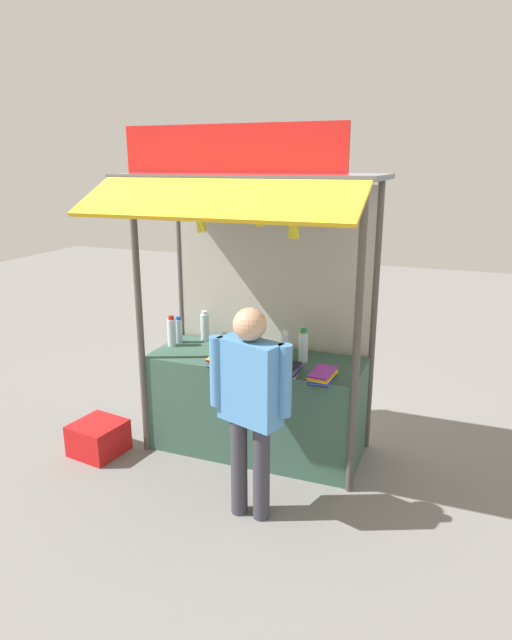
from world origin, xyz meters
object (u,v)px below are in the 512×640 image
banana_bunch_inner_right (201,222)px  plastic_crate (99,438)px  water_bottle_front_right (179,330)px  banana_bunch_rightmost (259,218)px  water_bottle_mid_left (205,327)px  magazine_stack_back_right (322,375)px  water_bottle_center (303,346)px  magazine_stack_back_left (223,359)px  vendor_person (250,396)px  water_bottle_rear_center (172,332)px  magazine_stack_far_left (286,369)px  banana_bunch_leftmost (294,228)px  water_bottle_left (286,346)px

banana_bunch_inner_right → plastic_crate: (-1.05, -0.12, -1.98)m
water_bottle_front_right → banana_bunch_rightmost: bearing=-29.7°
water_bottle_front_right → water_bottle_mid_left: water_bottle_mid_left is taller
water_bottle_mid_left → magazine_stack_back_right: size_ratio=0.93×
water_bottle_center → water_bottle_front_right: bearing=176.6°
magazine_stack_back_left → banana_bunch_rightmost: 1.33m
water_bottle_mid_left → vendor_person: vendor_person is taller
banana_bunch_rightmost → vendor_person: bearing=-77.2°
water_bottle_rear_center → water_bottle_center: bearing=1.5°
water_bottle_rear_center → vendor_person: bearing=-39.6°
water_bottle_rear_center → magazine_stack_far_left: size_ratio=1.11×
water_bottle_rear_center → banana_bunch_leftmost: size_ratio=0.91×
water_bottle_center → plastic_crate: water_bottle_center is taller
water_bottle_left → magazine_stack_far_left: bearing=-71.5°
water_bottle_mid_left → magazine_stack_back_right: 1.44m
magazine_stack_back_right → vendor_person: vendor_person is taller
water_bottle_center → banana_bunch_leftmost: size_ratio=0.93×
water_bottle_mid_left → magazine_stack_back_right: water_bottle_mid_left is taller
water_bottle_front_right → magazine_stack_back_right: water_bottle_front_right is taller
water_bottle_rear_center → magazine_stack_far_left: water_bottle_rear_center is taller
plastic_crate → magazine_stack_far_left: bearing=11.2°
magazine_stack_back_right → vendor_person: size_ratio=0.20×
water_bottle_rear_center → vendor_person: 1.53m
water_bottle_center → banana_bunch_leftmost: 1.20m
banana_bunch_leftmost → water_bottle_center: bearing=96.0°
water_bottle_left → water_bottle_center: bearing=5.1°
water_bottle_left → water_bottle_mid_left: water_bottle_mid_left is taller
water_bottle_front_right → water_bottle_mid_left: (0.21, 0.15, 0.02)m
magazine_stack_back_right → plastic_crate: 2.17m
water_bottle_front_right → plastic_crate: 1.23m
water_bottle_center → banana_bunch_leftmost: banana_bunch_leftmost is taller
water_bottle_front_right → water_bottle_center: bearing=-3.4°
plastic_crate → magazine_stack_back_right: bearing=8.3°
water_bottle_rear_center → banana_bunch_inner_right: size_ratio=0.94×
banana_bunch_leftmost → banana_bunch_inner_right: bearing=-179.9°
water_bottle_center → magazine_stack_far_left: size_ratio=1.13×
water_bottle_mid_left → banana_bunch_inner_right: 1.37m
water_bottle_front_right → magazine_stack_far_left: bearing=-17.8°
magazine_stack_back_right → banana_bunch_leftmost: bearing=-140.7°
vendor_person → water_bottle_front_right: bearing=-25.1°
water_bottle_rear_center → magazine_stack_back_right: water_bottle_rear_center is taller
water_bottle_mid_left → banana_bunch_leftmost: banana_bunch_leftmost is taller
water_bottle_mid_left → banana_bunch_inner_right: bearing=-63.8°
water_bottle_front_right → magazine_stack_back_left: (0.64, -0.37, -0.08)m
magazine_stack_back_left → plastic_crate: magazine_stack_back_left is taller
magazine_stack_far_left → water_bottle_mid_left: bearing=151.8°
vendor_person → water_bottle_mid_left: bearing=-34.3°
water_bottle_rear_center → banana_bunch_leftmost: (1.33, -0.49, 1.08)m
water_bottle_mid_left → vendor_person: size_ratio=0.18×
water_bottle_mid_left → vendor_person: 1.56m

